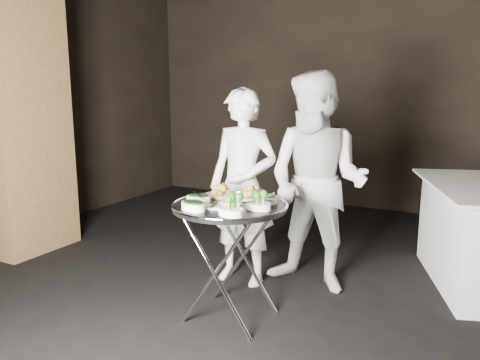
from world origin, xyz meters
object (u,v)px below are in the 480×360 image
at_px(tray_stand, 230,257).
at_px(waiter_left, 243,187).
at_px(waiter_right, 317,183).
at_px(serving_tray, 230,206).

distance_m(tray_stand, waiter_left, 0.75).
relative_size(tray_stand, waiter_right, 0.47).
relative_size(tray_stand, serving_tray, 1.02).
distance_m(serving_tray, waiter_left, 0.66).
height_order(tray_stand, waiter_right, waiter_right).
relative_size(waiter_left, waiter_right, 0.93).
xyz_separation_m(serving_tray, waiter_right, (0.35, 0.77, 0.05)).
bearing_deg(tray_stand, waiter_right, 65.48).
bearing_deg(tray_stand, waiter_left, 109.53).
bearing_deg(waiter_right, tray_stand, -107.90).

